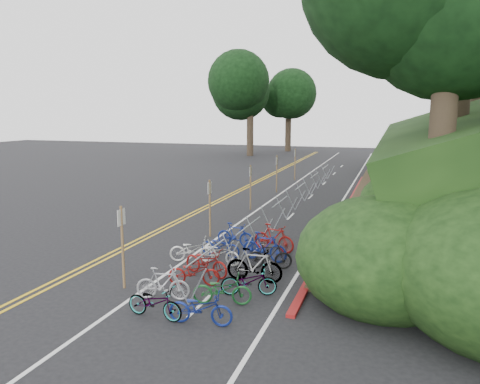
{
  "coord_description": "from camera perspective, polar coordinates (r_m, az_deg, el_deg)",
  "views": [
    {
      "loc": [
        8.1,
        -13.42,
        5.39
      ],
      "look_at": [
        0.61,
        9.12,
        1.3
      ],
      "focal_mm": 35.0,
      "sensor_mm": 36.0,
      "label": 1
    }
  ],
  "objects": [
    {
      "name": "signposts_rest",
      "position": [
        28.7,
        3.06,
        1.82
      ],
      "size": [
        0.08,
        18.4,
        2.5
      ],
      "color": "brown",
      "rests_on": "ground"
    },
    {
      "name": "bike_valet",
      "position": [
        15.46,
        -1.54,
        -8.78
      ],
      "size": [
        3.17,
        8.69,
        1.1
      ],
      "color": "slate",
      "rests_on": "ground"
    },
    {
      "name": "tree_cluster",
      "position": [
        36.17,
        22.07,
        20.2
      ],
      "size": [
        33.27,
        54.73,
        19.86
      ],
      "color": "#2D2319",
      "rests_on": "ground"
    },
    {
      "name": "bike_front",
      "position": [
        17.22,
        -5.79,
        -6.97
      ],
      "size": [
        1.07,
        1.78,
        0.88
      ],
      "primitive_type": "imported",
      "rotation": [
        0.0,
        0.0,
        1.88
      ],
      "color": "beige",
      "rests_on": "ground"
    },
    {
      "name": "red_curb",
      "position": [
        26.08,
        12.72,
        -2.29
      ],
      "size": [
        0.25,
        28.0,
        0.1
      ],
      "primitive_type": "cube",
      "color": "maroon",
      "rests_on": "ground"
    },
    {
      "name": "road_markings",
      "position": [
        25.25,
        0.75,
        -2.55
      ],
      "size": [
        7.47,
        80.0,
        0.01
      ],
      "color": "gold",
      "rests_on": "ground"
    },
    {
      "name": "bike_racks_rest",
      "position": [
        27.28,
        7.35,
        0.12
      ],
      "size": [
        1.14,
        23.0,
        1.17
      ],
      "color": "#9196A0",
      "rests_on": "ground"
    },
    {
      "name": "ground",
      "position": [
        16.57,
        -12.19,
        -9.44
      ],
      "size": [
        120.0,
        120.0,
        0.0
      ],
      "primitive_type": "plane",
      "color": "black",
      "rests_on": "ground"
    },
    {
      "name": "signpost_near",
      "position": [
        14.75,
        -14.15,
        -5.9
      ],
      "size": [
        0.08,
        0.4,
        2.59
      ],
      "color": "brown",
      "rests_on": "ground"
    },
    {
      "name": "bike_rack_front",
      "position": [
        14.57,
        -4.03,
        -8.4
      ],
      "size": [
        1.14,
        3.01,
        1.16
      ],
      "color": "#9196A0",
      "rests_on": "ground"
    },
    {
      "name": "embankment",
      "position": [
        32.94,
        26.85,
        3.8
      ],
      "size": [
        14.3,
        48.14,
        9.11
      ],
      "color": "black",
      "rests_on": "ground"
    }
  ]
}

